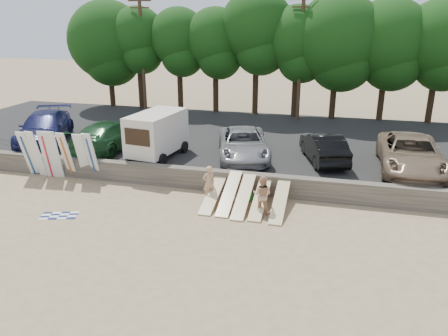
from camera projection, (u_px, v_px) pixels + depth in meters
The scene contains 28 objects.
ground at pixel (210, 217), 18.11m from camera, with size 120.00×120.00×0.00m, color tan.
seawall at pixel (228, 181), 20.69m from camera, with size 44.00×0.50×1.00m, color #6B6356.
parking_lot at pixel (257, 142), 27.60m from camera, with size 44.00×14.50×0.70m, color #282828.
treeline at pixel (281, 38), 31.91m from camera, with size 33.51×6.69×9.20m.
utility_poles at pixel (301, 54), 30.48m from camera, with size 25.80×0.26×9.00m.
box_trailer at pixel (157, 132), 23.24m from camera, with size 2.55×3.98×2.40m.
car_0 at pixel (45, 128), 25.99m from camera, with size 2.51×6.16×1.79m, color #131745.
car_1 at pixel (110, 135), 24.75m from camera, with size 2.29×5.64×1.64m, color #163E1F.
car_2 at pixel (243, 144), 23.20m from camera, with size 2.55×5.53×1.54m, color gray.
car_3 at pixel (324, 147), 22.66m from camera, with size 1.59×4.56×1.50m, color black.
car_4 at pixel (411, 154), 21.25m from camera, with size 2.83×6.15×1.71m, color #8B7258.
surfboard_upright_0 at pixel (28, 153), 22.35m from camera, with size 0.50×0.06×2.60m, color white.
surfboard_upright_1 at pixel (37, 154), 22.20m from camera, with size 0.50×0.06×2.60m, color white.
surfboard_upright_2 at pixel (47, 154), 22.10m from camera, with size 0.50×0.06×2.60m, color white.
surfboard_upright_3 at pixel (55, 155), 22.02m from camera, with size 0.50×0.06×2.60m, color white.
surfboard_upright_4 at pixel (67, 155), 21.97m from camera, with size 0.50×0.06×2.60m, color white.
surfboard_upright_5 at pixel (82, 157), 21.84m from camera, with size 0.50×0.06×2.60m, color white.
surfboard_upright_6 at pixel (92, 157), 21.72m from camera, with size 0.50×0.06×2.60m, color white.
surfboard_low_0 at pixel (213, 194), 19.42m from camera, with size 0.56×3.00×0.07m, color beige.
surfboard_low_1 at pixel (229, 193), 19.15m from camera, with size 0.56×3.00×0.07m, color beige.
surfboard_low_2 at pixel (244, 196), 18.87m from camera, with size 0.56×3.00×0.07m, color beige.
surfboard_low_3 at pixel (260, 199), 18.84m from camera, with size 0.56×3.00×0.07m, color beige.
surfboard_low_4 at pixel (280, 202), 18.54m from camera, with size 0.56×3.00×0.07m, color beige.
beachgoer_a at pixel (209, 183), 19.57m from camera, with size 0.59×0.39×1.63m, color tan.
beachgoer_b at pixel (262, 195), 18.25m from camera, with size 0.81×0.63×1.67m, color tan.
cooler at pixel (249, 197), 19.78m from camera, with size 0.38×0.30×0.32m, color #25882D.
gear_bag at pixel (247, 196), 20.02m from camera, with size 0.30×0.25×0.22m, color #CF5F18.
beach_towel at pixel (59, 216), 18.26m from camera, with size 1.50×1.50×0.00m, color white.
Camera 1 is at (4.65, -15.77, 7.89)m, focal length 35.00 mm.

